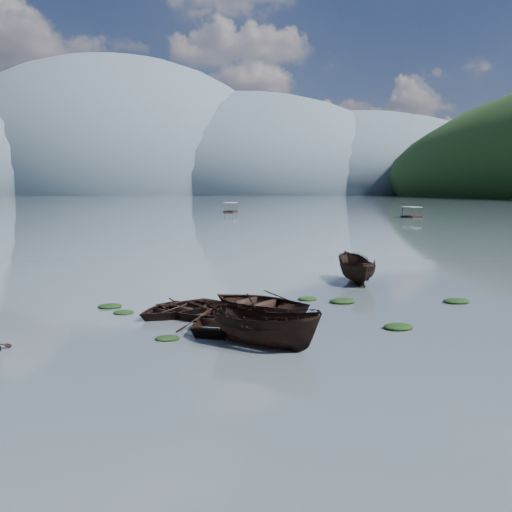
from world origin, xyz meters
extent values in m
plane|color=#4B575E|center=(0.00, 0.00, 0.00)|extent=(2400.00, 2400.00, 0.00)
ellipsoid|color=#475666|center=(-60.00, 900.00, 0.00)|extent=(520.00, 520.00, 340.00)
ellipsoid|color=#475666|center=(140.00, 900.00, 0.00)|extent=(520.00, 520.00, 260.00)
ellipsoid|color=#475666|center=(320.00, 900.00, 0.00)|extent=(520.00, 520.00, 220.00)
imported|color=black|center=(-2.34, 5.57, 0.00)|extent=(4.74, 5.37, 0.92)
imported|color=black|center=(-1.41, 2.34, 0.00)|extent=(4.25, 4.07, 1.65)
imported|color=black|center=(-0.58, 8.47, 0.00)|extent=(5.79, 5.93, 1.00)
imported|color=black|center=(-3.42, 7.38, 0.00)|extent=(4.85, 5.13, 0.86)
imported|color=black|center=(-4.11, 8.05, 0.00)|extent=(5.16, 4.98, 0.87)
imported|color=black|center=(6.39, 14.91, 0.00)|extent=(2.27, 4.82, 1.80)
ellipsoid|color=black|center=(-4.67, 3.88, 0.00)|extent=(0.89, 0.71, 0.20)
ellipsoid|color=black|center=(4.15, 3.92, 0.00)|extent=(1.18, 0.94, 0.26)
ellipsoid|color=black|center=(2.24, 10.20, 0.00)|extent=(0.93, 0.79, 0.21)
ellipsoid|color=black|center=(9.05, 8.29, 0.00)|extent=(1.28, 1.01, 0.26)
ellipsoid|color=black|center=(-7.13, 10.03, 0.00)|extent=(1.09, 0.88, 0.23)
ellipsoid|color=black|center=(-6.45, 8.66, 0.00)|extent=(0.91, 0.76, 0.19)
ellipsoid|color=black|center=(3.70, 9.21, 0.00)|extent=(1.26, 1.01, 0.28)
camera|label=1|loc=(-5.04, -16.31, 5.30)|focal=40.00mm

